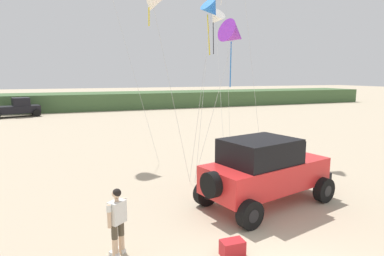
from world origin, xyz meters
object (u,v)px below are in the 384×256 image
distant_pickup (17,108)px  kite_black_sled (216,19)px  cooler_box (232,248)px  kite_green_box (212,10)px  person_watching (117,218)px  jeep (265,169)px  kite_white_parafoil (234,35)px  kite_orange_streamer (152,1)px

distant_pickup → kite_black_sled: size_ratio=0.57×
cooler_box → kite_green_box: 10.23m
person_watching → jeep: bearing=16.2°
distant_pickup → person_watching: bearing=-78.9°
cooler_box → distant_pickup: distant_pickup is taller
kite_green_box → kite_white_parafoil: (1.08, -0.05, -1.01)m
distant_pickup → kite_green_box: bearing=-65.6°
person_watching → kite_green_box: 10.06m
distant_pickup → kite_white_parafoil: kite_white_parafoil is taller
kite_orange_streamer → kite_white_parafoil: size_ratio=1.16×
kite_white_parafoil → kite_green_box: bearing=177.4°
kite_green_box → kite_orange_streamer: size_ratio=0.96×
kite_white_parafoil → person_watching: bearing=-135.8°
kite_green_box → kite_black_sled: size_ratio=0.89×
cooler_box → jeep: bearing=45.7°
kite_black_sled → kite_white_parafoil: bearing=-107.6°
jeep → kite_green_box: (0.08, 4.62, 5.90)m
kite_green_box → kite_black_sled: (3.16, 6.47, 0.81)m
cooler_box → kite_white_parafoil: 9.88m
jeep → person_watching: size_ratio=3.01×
person_watching → kite_white_parafoil: bearing=44.2°
person_watching → cooler_box: size_ratio=2.98×
distant_pickup → kite_white_parafoil: bearing=-63.6°
jeep → kite_white_parafoil: 6.79m
cooler_box → distant_pickup: bearing=106.0°
kite_green_box → kite_orange_streamer: 2.73m
person_watching → distant_pickup: (-6.05, 30.76, 0.00)m
jeep → distant_pickup: bearing=110.7°
distant_pickup → kite_orange_streamer: size_ratio=0.62×
distant_pickup → kite_orange_streamer: 27.08m
distant_pickup → kite_green_box: size_ratio=0.65×
distant_pickup → kite_black_sled: kite_black_sled is taller
kite_white_parafoil → cooler_box: bearing=-117.4°
kite_green_box → person_watching: bearing=-130.1°
kite_green_box → kite_orange_streamer: (-2.71, -0.26, 0.11)m
distant_pickup → kite_green_box: (11.17, -24.68, 6.16)m
jeep → kite_orange_streamer: kite_orange_streamer is taller
distant_pickup → kite_white_parafoil: 28.08m
jeep → kite_orange_streamer: (-2.64, 4.35, 6.01)m
kite_orange_streamer → distant_pickup: bearing=108.7°
cooler_box → kite_orange_streamer: 9.79m
cooler_box → kite_black_sled: (5.72, 13.57, 7.72)m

